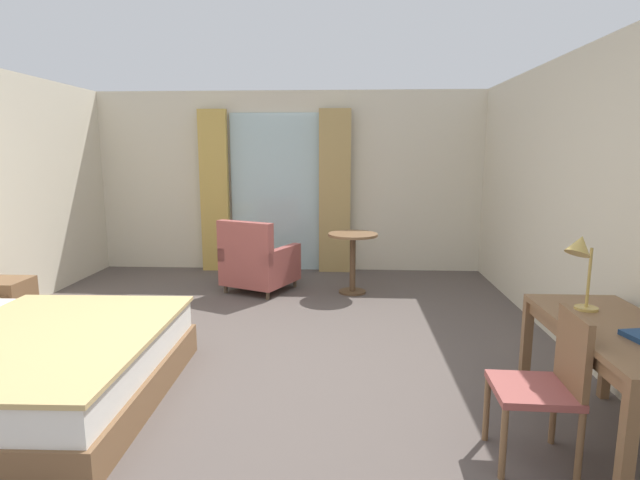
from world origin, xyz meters
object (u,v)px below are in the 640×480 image
object	(u,v)px
desk_chair	(548,380)
desk_lamp	(581,254)
nightstand	(3,305)
writing_desk	(620,343)
armchair_by_window	(258,263)
round_cafe_table	(353,250)

from	to	relation	value
desk_chair	desk_lamp	size ratio (longest dim) A/B	1.66
nightstand	desk_lamp	size ratio (longest dim) A/B	0.98
writing_desk	armchair_by_window	size ratio (longest dim) A/B	1.35
nightstand	armchair_by_window	distance (m)	2.64
nightstand	desk_chair	xyz separation A→B (m)	(4.33, -1.82, 0.22)
nightstand	desk_lamp	world-z (taller)	desk_lamp
desk_chair	round_cafe_table	distance (m)	3.46
desk_chair	desk_lamp	xyz separation A→B (m)	(0.29, 0.39, 0.62)
writing_desk	desk_lamp	bearing A→B (deg)	118.49
nightstand	desk_chair	bearing A→B (deg)	-22.79
armchair_by_window	desk_lamp	bearing A→B (deg)	-50.11
writing_desk	desk_chair	world-z (taller)	desk_chair
writing_desk	round_cafe_table	bearing A→B (deg)	114.39
desk_chair	desk_lamp	distance (m)	0.78
nightstand	round_cafe_table	size ratio (longest dim) A/B	0.68
round_cafe_table	writing_desk	bearing A→B (deg)	-65.61
writing_desk	desk_lamp	size ratio (longest dim) A/B	2.58
desk_lamp	armchair_by_window	bearing A→B (deg)	129.89
writing_desk	desk_lamp	xyz separation A→B (m)	(-0.14, 0.25, 0.45)
writing_desk	round_cafe_table	distance (m)	3.48
nightstand	writing_desk	size ratio (longest dim) A/B	0.38
desk_chair	nightstand	bearing A→B (deg)	157.21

